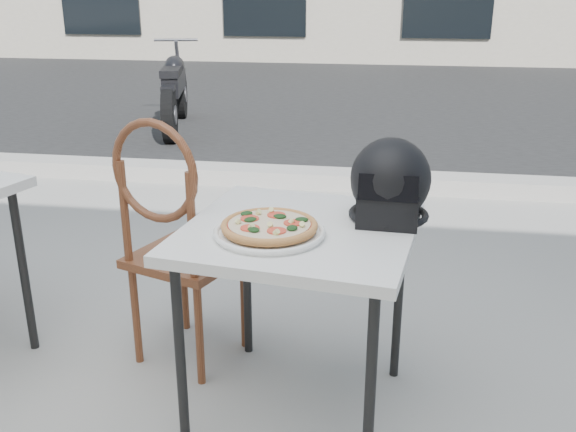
# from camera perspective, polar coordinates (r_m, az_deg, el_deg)

# --- Properties ---
(street_asphalt) EXTENTS (30.00, 8.00, 0.00)m
(street_asphalt) POSITION_cam_1_polar(r_m,az_deg,el_deg) (8.72, 3.99, 10.42)
(street_asphalt) COLOR black
(street_asphalt) RESTS_ON ground
(curb) EXTENTS (30.00, 0.25, 0.12)m
(curb) POSITION_cam_1_polar(r_m,az_deg,el_deg) (4.83, -0.51, 3.52)
(curb) COLOR #9D9A93
(curb) RESTS_ON ground
(cafe_table_main) EXTENTS (0.81, 0.81, 0.69)m
(cafe_table_main) POSITION_cam_1_polar(r_m,az_deg,el_deg) (2.08, 1.01, -2.53)
(cafe_table_main) COLOR white
(cafe_table_main) RESTS_ON ground
(plate) EXTENTS (0.40, 0.40, 0.02)m
(plate) POSITION_cam_1_polar(r_m,az_deg,el_deg) (1.98, -1.66, -1.48)
(plate) COLOR white
(plate) RESTS_ON cafe_table_main
(pizza) EXTENTS (0.31, 0.31, 0.04)m
(pizza) POSITION_cam_1_polar(r_m,az_deg,el_deg) (1.97, -1.67, -0.84)
(pizza) COLOR #C78849
(pizza) RESTS_ON plate
(helmet) EXTENTS (0.28, 0.29, 0.27)m
(helmet) POSITION_cam_1_polar(r_m,az_deg,el_deg) (2.11, 9.05, 2.81)
(helmet) COLOR black
(helmet) RESTS_ON cafe_table_main
(cafe_chair_main) EXTENTS (0.49, 0.49, 0.99)m
(cafe_chair_main) POSITION_cam_1_polar(r_m,az_deg,el_deg) (2.41, -10.04, -1.42)
(cafe_chair_main) COLOR brown
(cafe_chair_main) RESTS_ON ground
(motorcycle) EXTENTS (0.59, 1.75, 0.88)m
(motorcycle) POSITION_cam_1_polar(r_m,az_deg,el_deg) (6.80, -10.03, 10.82)
(motorcycle) COLOR black
(motorcycle) RESTS_ON street_asphalt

